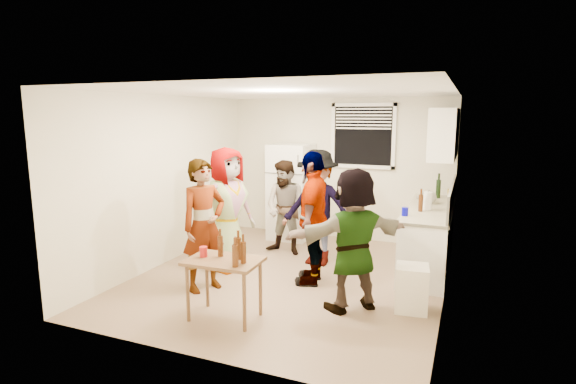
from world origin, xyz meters
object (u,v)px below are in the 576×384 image
at_px(guest_orange, 352,308).
at_px(serving_table, 225,318).
at_px(refrigerator, 291,192).
at_px(beer_bottle_table, 239,259).
at_px(kettle, 428,204).
at_px(blue_cup, 405,216).
at_px(guest_stripe, 206,289).
at_px(beer_bottle_counter, 420,211).
at_px(wine_bottle, 438,198).
at_px(guest_grey, 229,268).
at_px(guest_black, 312,282).
at_px(guest_back_right, 317,264).
at_px(red_cup, 204,257).
at_px(trash_bin, 412,289).
at_px(guest_back_left, 286,253).

bearing_deg(guest_orange, serving_table, -10.62).
bearing_deg(guest_orange, refrigerator, -98.18).
bearing_deg(beer_bottle_table, kettle, 58.48).
height_order(blue_cup, guest_orange, blue_cup).
height_order(kettle, blue_cup, kettle).
relative_size(guest_stripe, guest_orange, 1.02).
bearing_deg(blue_cup, beer_bottle_counter, 65.76).
xyz_separation_m(wine_bottle, guest_grey, (-2.74, -1.94, -0.90)).
bearing_deg(guest_black, guest_back_right, -175.02).
bearing_deg(guest_back_right, serving_table, -94.14).
bearing_deg(beer_bottle_table, guest_orange, 33.65).
distance_m(beer_bottle_table, red_cup, 0.41).
relative_size(trash_bin, guest_black, 0.30).
distance_m(trash_bin, guest_orange, 0.72).
xyz_separation_m(beer_bottle_table, guest_black, (0.39, 1.32, -0.67)).
bearing_deg(kettle, blue_cup, -122.55).
xyz_separation_m(blue_cup, guest_back_right, (-1.29, 0.23, -0.90)).
bearing_deg(guest_back_right, trash_bin, -31.45).
bearing_deg(blue_cup, red_cup, -135.10).
xyz_separation_m(wine_bottle, trash_bin, (-0.08, -2.40, -0.65)).
height_order(red_cup, guest_grey, red_cup).
height_order(red_cup, guest_stripe, red_cup).
distance_m(blue_cup, guest_orange, 1.48).
xyz_separation_m(beer_bottle_table, guest_stripe, (-0.80, 0.58, -0.67)).
distance_m(trash_bin, guest_back_left, 2.59).
relative_size(wine_bottle, guest_orange, 0.18).
xyz_separation_m(trash_bin, beer_bottle_table, (-1.72, -0.92, 0.42)).
height_order(beer_bottle_counter, guest_back_right, beer_bottle_counter).
relative_size(blue_cup, guest_grey, 0.06).
bearing_deg(beer_bottle_counter, serving_table, -128.81).
height_order(kettle, guest_back_right, kettle).
height_order(blue_cup, guest_back_left, blue_cup).
xyz_separation_m(blue_cup, serving_table, (-1.64, -1.89, -0.90)).
distance_m(beer_bottle_table, guest_orange, 1.46).
bearing_deg(guest_orange, guest_back_right, -99.88).
height_order(refrigerator, guest_stripe, refrigerator).
distance_m(serving_table, beer_bottle_table, 0.69).
xyz_separation_m(trash_bin, guest_black, (-1.33, 0.40, -0.25)).
bearing_deg(red_cup, guest_black, 60.39).
distance_m(guest_back_right, guest_orange, 1.60).
bearing_deg(serving_table, trash_bin, 27.77).
relative_size(refrigerator, guest_orange, 1.03).
xyz_separation_m(trash_bin, guest_orange, (-0.64, -0.20, -0.25)).
bearing_deg(red_cup, refrigerator, 95.05).
bearing_deg(serving_table, refrigerator, 99.34).
distance_m(kettle, guest_back_right, 1.89).
bearing_deg(blue_cup, trash_bin, -75.85).
bearing_deg(beer_bottle_counter, red_cup, -132.49).
relative_size(kettle, wine_bottle, 0.88).
bearing_deg(blue_cup, kettle, 77.64).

